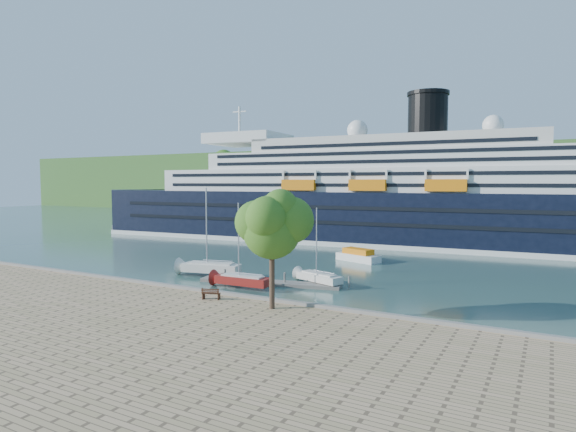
# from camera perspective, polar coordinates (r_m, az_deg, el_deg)

# --- Properties ---
(ground) EXTENTS (400.00, 400.00, 0.00)m
(ground) POSITION_cam_1_polar(r_m,az_deg,el_deg) (51.45, -12.69, -9.39)
(ground) COLOR #2D504B
(ground) RESTS_ON ground
(far_hillside) EXTENTS (400.00, 50.00, 24.00)m
(far_hillside) POSITION_cam_1_polar(r_m,az_deg,el_deg) (185.43, 18.47, 3.85)
(far_hillside) COLOR #376227
(far_hillside) RESTS_ON ground
(quay_coping) EXTENTS (220.00, 0.50, 0.30)m
(quay_coping) POSITION_cam_1_polar(r_m,az_deg,el_deg) (51.05, -12.86, -8.18)
(quay_coping) COLOR slate
(quay_coping) RESTS_ON promenade
(cruise_ship) EXTENTS (127.93, 26.94, 28.51)m
(cruise_ship) POSITION_cam_1_polar(r_m,az_deg,el_deg) (96.17, 8.19, 5.41)
(cruise_ship) COLOR black
(cruise_ship) RESTS_ON ground
(park_bench) EXTENTS (1.93, 1.27, 1.15)m
(park_bench) POSITION_cam_1_polar(r_m,az_deg,el_deg) (45.73, -9.09, -9.01)
(park_bench) COLOR #422313
(park_bench) RESTS_ON promenade
(promenade_tree) EXTENTS (6.70, 6.70, 11.10)m
(promenade_tree) POSITION_cam_1_polar(r_m,az_deg,el_deg) (41.07, -1.92, -3.39)
(promenade_tree) COLOR #2B5C18
(promenade_tree) RESTS_ON promenade
(floating_pontoon) EXTENTS (16.88, 5.49, 0.37)m
(floating_pontoon) POSITION_cam_1_polar(r_m,az_deg,el_deg) (56.44, -2.22, -7.91)
(floating_pontoon) COLOR gray
(floating_pontoon) RESTS_ON ground
(sailboat_white_near) EXTENTS (8.53, 3.92, 10.64)m
(sailboat_white_near) POSITION_cam_1_polar(r_m,az_deg,el_deg) (61.01, -9.14, -2.18)
(sailboat_white_near) COLOR silver
(sailboat_white_near) RESTS_ON ground
(sailboat_red) EXTENTS (7.15, 2.24, 9.14)m
(sailboat_red) POSITION_cam_1_polar(r_m,az_deg,el_deg) (53.57, -5.42, -3.81)
(sailboat_red) COLOR maroon
(sailboat_red) RESTS_ON ground
(sailboat_white_far) EXTENTS (6.83, 3.99, 8.53)m
(sailboat_white_far) POSITION_cam_1_polar(r_m,az_deg,el_deg) (55.42, 3.74, -3.86)
(sailboat_white_far) COLOR silver
(sailboat_white_far) RESTS_ON ground
(tender_launch) EXTENTS (7.41, 4.63, 1.94)m
(tender_launch) POSITION_cam_1_polar(r_m,az_deg,el_deg) (73.16, 8.31, -4.58)
(tender_launch) COLOR orange
(tender_launch) RESTS_ON ground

